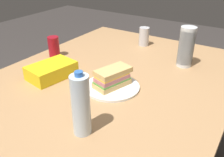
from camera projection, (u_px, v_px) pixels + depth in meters
dining_table at (114, 91)px, 1.31m from camera, size 1.43×1.13×0.76m
paper_plate at (112, 87)px, 1.16m from camera, size 0.26×0.26×0.01m
sandwich at (112, 78)px, 1.14m from camera, size 0.20×0.14×0.08m
soda_can_red at (54, 47)px, 1.48m from camera, size 0.07×0.07×0.12m
chip_bag at (52, 71)px, 1.25m from camera, size 0.25×0.19×0.07m
water_bottle_tall at (81, 105)px, 0.83m from camera, size 0.07×0.07×0.24m
plastic_cup_stack at (186, 47)px, 1.34m from camera, size 0.08×0.08×0.22m
soda_can_silver at (144, 36)px, 1.65m from camera, size 0.07×0.07×0.12m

